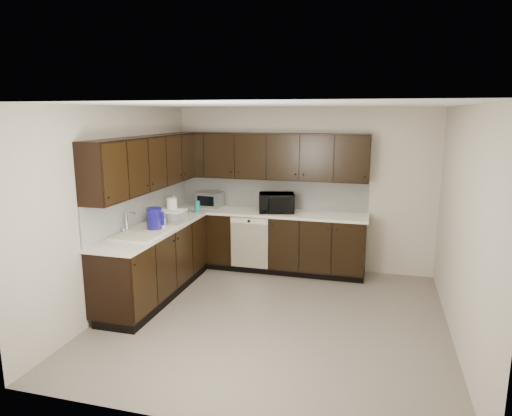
# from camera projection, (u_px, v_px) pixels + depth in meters

# --- Properties ---
(floor) EXTENTS (4.00, 4.00, 0.00)m
(floor) POSITION_uv_depth(u_px,v_px,m) (273.00, 319.00, 5.46)
(floor) COLOR gray
(floor) RESTS_ON ground
(ceiling) EXTENTS (4.00, 4.00, 0.00)m
(ceiling) POSITION_uv_depth(u_px,v_px,m) (275.00, 105.00, 4.95)
(ceiling) COLOR white
(ceiling) RESTS_ON wall_back
(wall_back) EXTENTS (4.00, 0.02, 2.50)m
(wall_back) POSITION_uv_depth(u_px,v_px,m) (303.00, 189.00, 7.09)
(wall_back) COLOR #BFB5A3
(wall_back) RESTS_ON floor
(wall_left) EXTENTS (0.02, 4.00, 2.50)m
(wall_left) POSITION_uv_depth(u_px,v_px,m) (119.00, 208.00, 5.72)
(wall_left) COLOR #BFB5A3
(wall_left) RESTS_ON floor
(wall_right) EXTENTS (0.02, 4.00, 2.50)m
(wall_right) POSITION_uv_depth(u_px,v_px,m) (463.00, 229.00, 4.69)
(wall_right) COLOR #BFB5A3
(wall_right) RESTS_ON floor
(wall_front) EXTENTS (4.00, 0.02, 2.50)m
(wall_front) POSITION_uv_depth(u_px,v_px,m) (212.00, 277.00, 3.31)
(wall_front) COLOR #BFB5A3
(wall_front) RESTS_ON floor
(lower_cabinets) EXTENTS (3.00, 2.80, 0.90)m
(lower_cabinets) POSITION_uv_depth(u_px,v_px,m) (224.00, 252.00, 6.68)
(lower_cabinets) COLOR black
(lower_cabinets) RESTS_ON floor
(countertop) EXTENTS (3.03, 2.83, 0.04)m
(countertop) POSITION_uv_depth(u_px,v_px,m) (223.00, 219.00, 6.57)
(countertop) COLOR white
(countertop) RESTS_ON lower_cabinets
(backsplash) EXTENTS (3.00, 2.80, 0.48)m
(backsplash) POSITION_uv_depth(u_px,v_px,m) (214.00, 198.00, 6.77)
(backsplash) COLOR silver
(backsplash) RESTS_ON countertop
(upper_cabinets) EXTENTS (3.00, 2.80, 0.70)m
(upper_cabinets) POSITION_uv_depth(u_px,v_px,m) (218.00, 159.00, 6.52)
(upper_cabinets) COLOR black
(upper_cabinets) RESTS_ON wall_back
(dishwasher) EXTENTS (0.58, 0.04, 0.78)m
(dishwasher) POSITION_uv_depth(u_px,v_px,m) (249.00, 240.00, 6.86)
(dishwasher) COLOR beige
(dishwasher) RESTS_ON lower_cabinets
(sink) EXTENTS (0.54, 0.82, 0.42)m
(sink) POSITION_uv_depth(u_px,v_px,m) (143.00, 238.00, 5.70)
(sink) COLOR beige
(sink) RESTS_ON countertop
(microwave) EXTENTS (0.60, 0.48, 0.29)m
(microwave) POSITION_uv_depth(u_px,v_px,m) (276.00, 203.00, 6.89)
(microwave) COLOR black
(microwave) RESTS_ON countertop
(soap_bottle_a) EXTENTS (0.12, 0.12, 0.20)m
(soap_bottle_a) POSITION_uv_depth(u_px,v_px,m) (161.00, 222.00, 5.87)
(soap_bottle_a) COLOR gray
(soap_bottle_a) RESTS_ON countertop
(soap_bottle_b) EXTENTS (0.11, 0.11, 0.27)m
(soap_bottle_b) POSITION_uv_depth(u_px,v_px,m) (174.00, 204.00, 6.87)
(soap_bottle_b) COLOR gray
(soap_bottle_b) RESTS_ON countertop
(toaster_oven) EXTENTS (0.41, 0.32, 0.24)m
(toaster_oven) POSITION_uv_depth(u_px,v_px,m) (210.00, 199.00, 7.29)
(toaster_oven) COLOR #ADADAF
(toaster_oven) RESTS_ON countertop
(storage_bin) EXTENTS (0.50, 0.43, 0.16)m
(storage_bin) POSITION_uv_depth(u_px,v_px,m) (169.00, 217.00, 6.26)
(storage_bin) COLOR silver
(storage_bin) RESTS_ON countertop
(blue_pitcher) EXTENTS (0.21, 0.21, 0.29)m
(blue_pitcher) POSITION_uv_depth(u_px,v_px,m) (155.00, 219.00, 5.83)
(blue_pitcher) COLOR #140F91
(blue_pitcher) RESTS_ON countertop
(teal_tumbler) EXTENTS (0.08, 0.08, 0.17)m
(teal_tumbler) POSITION_uv_depth(u_px,v_px,m) (197.00, 206.00, 6.91)
(teal_tumbler) COLOR #0D9785
(teal_tumbler) RESTS_ON countertop
(paper_towel_roll) EXTENTS (0.18, 0.18, 0.32)m
(paper_towel_roll) POSITION_uv_depth(u_px,v_px,m) (172.00, 210.00, 6.34)
(paper_towel_roll) COLOR silver
(paper_towel_roll) RESTS_ON countertop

